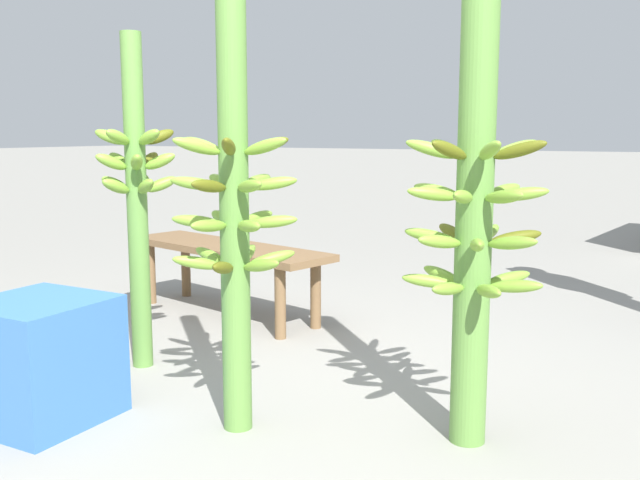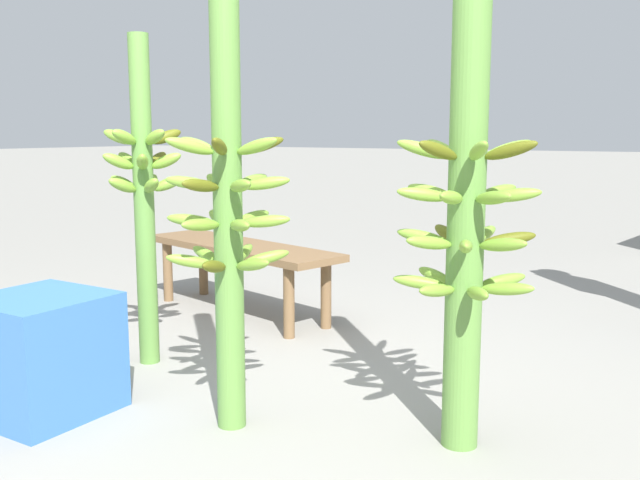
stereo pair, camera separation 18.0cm
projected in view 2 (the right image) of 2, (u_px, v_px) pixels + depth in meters
name	position (u px, v px, depth m)	size (l,w,h in m)	color
ground_plane	(217.00, 441.00, 2.52)	(80.00, 80.00, 0.00)	gray
banana_stalk_left	(144.00, 190.00, 3.27)	(0.38, 0.38, 1.52)	#5B8C3D
banana_stalk_center	(228.00, 209.00, 2.54)	(0.45, 0.45, 1.60)	#5B8C3D
banana_stalk_right	(466.00, 207.00, 2.37)	(0.48, 0.49, 1.69)	#5B8C3D
market_bench	(241.00, 254.00, 4.24)	(1.48, 0.71, 0.42)	brown
produce_crate	(42.00, 354.00, 2.75)	(0.46, 0.46, 0.46)	#386BB2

